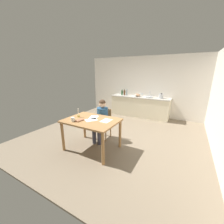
{
  "coord_description": "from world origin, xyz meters",
  "views": [
    {
      "loc": [
        1.82,
        -3.62,
        1.94
      ],
      "look_at": [
        0.01,
        -0.34,
        0.85
      ],
      "focal_mm": 22.15,
      "sensor_mm": 36.0,
      "label": 1
    }
  ],
  "objects_px": {
    "candlestick": "(78,115)",
    "stovetop_kettle": "(161,96)",
    "bottle_oil": "(122,93)",
    "bottle_vinegar": "(124,93)",
    "wine_glass_near_sink": "(142,94)",
    "coffee_mug": "(73,119)",
    "book_magazine": "(79,120)",
    "bottle_wine_red": "(127,93)",
    "sink_unit": "(149,97)",
    "mixing_bowl": "(137,95)",
    "wine_glass_by_kettle": "(140,94)",
    "person_seated": "(102,118)",
    "teacup_on_counter": "(135,96)",
    "chair_at_table": "(104,122)",
    "dining_table": "(92,124)"
  },
  "relations": [
    {
      "from": "candlestick",
      "to": "stovetop_kettle",
      "type": "relative_size",
      "value": 1.07
    },
    {
      "from": "bottle_oil",
      "to": "bottle_vinegar",
      "type": "xyz_separation_m",
      "value": [
        0.13,
        -0.0,
        0.0
      ]
    },
    {
      "from": "bottle_vinegar",
      "to": "wine_glass_near_sink",
      "type": "height_order",
      "value": "bottle_vinegar"
    },
    {
      "from": "coffee_mug",
      "to": "candlestick",
      "type": "height_order",
      "value": "candlestick"
    },
    {
      "from": "book_magazine",
      "to": "bottle_wine_red",
      "type": "relative_size",
      "value": 0.75
    },
    {
      "from": "coffee_mug",
      "to": "sink_unit",
      "type": "xyz_separation_m",
      "value": [
        0.87,
        3.59,
        0.07
      ]
    },
    {
      "from": "mixing_bowl",
      "to": "wine_glass_by_kettle",
      "type": "height_order",
      "value": "wine_glass_by_kettle"
    },
    {
      "from": "person_seated",
      "to": "teacup_on_counter",
      "type": "xyz_separation_m",
      "value": [
        0.1,
        2.56,
        0.27
      ]
    },
    {
      "from": "coffee_mug",
      "to": "teacup_on_counter",
      "type": "height_order",
      "value": "teacup_on_counter"
    },
    {
      "from": "candlestick",
      "to": "bottle_vinegar",
      "type": "relative_size",
      "value": 0.9
    },
    {
      "from": "bottle_oil",
      "to": "bottle_vinegar",
      "type": "relative_size",
      "value": 0.96
    },
    {
      "from": "person_seated",
      "to": "wine_glass_near_sink",
      "type": "distance_m",
      "value": 2.89
    },
    {
      "from": "mixing_bowl",
      "to": "wine_glass_by_kettle",
      "type": "distance_m",
      "value": 0.2
    },
    {
      "from": "sink_unit",
      "to": "bottle_wine_red",
      "type": "relative_size",
      "value": 1.26
    },
    {
      "from": "chair_at_table",
      "to": "dining_table",
      "type": "bearing_deg",
      "value": -83.18
    },
    {
      "from": "bottle_oil",
      "to": "book_magazine",
      "type": "bearing_deg",
      "value": -82.07
    },
    {
      "from": "person_seated",
      "to": "bottle_oil",
      "type": "xyz_separation_m",
      "value": [
        -0.62,
        2.73,
        0.33
      ]
    },
    {
      "from": "coffee_mug",
      "to": "bottle_wine_red",
      "type": "relative_size",
      "value": 0.44
    },
    {
      "from": "dining_table",
      "to": "wine_glass_near_sink",
      "type": "relative_size",
      "value": 8.53
    },
    {
      "from": "dining_table",
      "to": "sink_unit",
      "type": "bearing_deg",
      "value": 80.23
    },
    {
      "from": "dining_table",
      "to": "coffee_mug",
      "type": "height_order",
      "value": "coffee_mug"
    },
    {
      "from": "teacup_on_counter",
      "to": "bottle_vinegar",
      "type": "bearing_deg",
      "value": 164.49
    },
    {
      "from": "dining_table",
      "to": "wine_glass_by_kettle",
      "type": "xyz_separation_m",
      "value": [
        0.13,
        3.43,
        0.32
      ]
    },
    {
      "from": "candlestick",
      "to": "bottle_vinegar",
      "type": "distance_m",
      "value": 3.28
    },
    {
      "from": "stovetop_kettle",
      "to": "wine_glass_by_kettle",
      "type": "xyz_separation_m",
      "value": [
        -0.94,
        0.15,
        0.01
      ]
    },
    {
      "from": "person_seated",
      "to": "coffee_mug",
      "type": "relative_size",
      "value": 9.58
    },
    {
      "from": "chair_at_table",
      "to": "candlestick",
      "type": "height_order",
      "value": "candlestick"
    },
    {
      "from": "person_seated",
      "to": "bottle_wine_red",
      "type": "xyz_separation_m",
      "value": [
        -0.4,
        2.75,
        0.34
      ]
    },
    {
      "from": "person_seated",
      "to": "chair_at_table",
      "type": "bearing_deg",
      "value": 94.69
    },
    {
      "from": "person_seated",
      "to": "mixing_bowl",
      "type": "height_order",
      "value": "person_seated"
    },
    {
      "from": "wine_glass_near_sink",
      "to": "teacup_on_counter",
      "type": "bearing_deg",
      "value": -124.99
    },
    {
      "from": "candlestick",
      "to": "bottle_vinegar",
      "type": "xyz_separation_m",
      "value": [
        -0.14,
        3.28,
        0.15
      ]
    },
    {
      "from": "sink_unit",
      "to": "bottle_vinegar",
      "type": "relative_size",
      "value": 1.38
    },
    {
      "from": "bottle_oil",
      "to": "bottle_wine_red",
      "type": "distance_m",
      "value": 0.23
    },
    {
      "from": "bottle_oil",
      "to": "coffee_mug",
      "type": "bearing_deg",
      "value": -83.86
    },
    {
      "from": "sink_unit",
      "to": "mixing_bowl",
      "type": "height_order",
      "value": "sink_unit"
    },
    {
      "from": "coffee_mug",
      "to": "wine_glass_by_kettle",
      "type": "distance_m",
      "value": 3.76
    },
    {
      "from": "dining_table",
      "to": "book_magazine",
      "type": "xyz_separation_m",
      "value": [
        -0.21,
        -0.2,
        0.12
      ]
    },
    {
      "from": "candlestick",
      "to": "bottle_oil",
      "type": "distance_m",
      "value": 3.3
    },
    {
      "from": "mixing_bowl",
      "to": "chair_at_table",
      "type": "bearing_deg",
      "value": -93.31
    },
    {
      "from": "chair_at_table",
      "to": "wine_glass_by_kettle",
      "type": "distance_m",
      "value": 2.76
    },
    {
      "from": "mixing_bowl",
      "to": "teacup_on_counter",
      "type": "distance_m",
      "value": 0.12
    },
    {
      "from": "mixing_bowl",
      "to": "dining_table",
      "type": "bearing_deg",
      "value": -91.07
    },
    {
      "from": "book_magazine",
      "to": "wine_glass_by_kettle",
      "type": "xyz_separation_m",
      "value": [
        0.34,
        3.62,
        0.2
      ]
    },
    {
      "from": "stovetop_kettle",
      "to": "book_magazine",
      "type": "bearing_deg",
      "value": -110.24
    },
    {
      "from": "sink_unit",
      "to": "mixing_bowl",
      "type": "bearing_deg",
      "value": -176.0
    },
    {
      "from": "chair_at_table",
      "to": "candlestick",
      "type": "bearing_deg",
      "value": -115.88
    },
    {
      "from": "bottle_wine_red",
      "to": "wine_glass_by_kettle",
      "type": "xyz_separation_m",
      "value": [
        0.6,
        0.11,
        -0.01
      ]
    },
    {
      "from": "bottle_vinegar",
      "to": "wine_glass_by_kettle",
      "type": "xyz_separation_m",
      "value": [
        0.7,
        0.13,
        -0.0
      ]
    },
    {
      "from": "dining_table",
      "to": "bottle_wine_red",
      "type": "distance_m",
      "value": 3.37
    }
  ]
}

